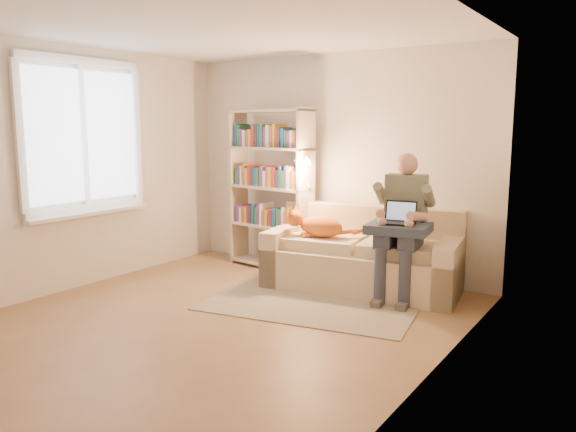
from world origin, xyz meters
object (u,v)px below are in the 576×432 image
Objects in this scene: person at (402,218)px; sofa at (363,260)px; cat at (316,226)px; laptop at (400,218)px; bookshelf at (271,181)px.

sofa is at bearing 160.95° from person.
cat is (-0.94, -0.12, -0.16)m from person.
sofa is 0.63m from cat.
sofa is at bearing 147.94° from laptop.
sofa is 6.23× the size of laptop.
sofa is 0.76m from laptop.
bookshelf reaches higher than sofa.
laptop is at bearing -3.23° from bookshelf.
sofa is 2.85× the size of cat.
bookshelf reaches higher than laptop.
person is 4.27× the size of laptop.
person is at bearing 94.22° from laptop.
laptop reaches higher than cat.
cat is at bearing -165.28° from sofa.
sofa is 1.56m from bookshelf.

